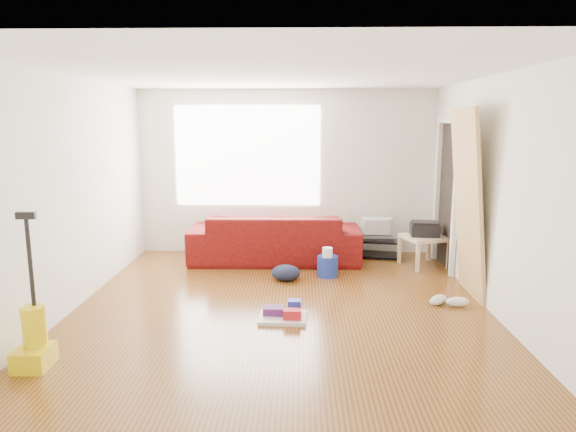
{
  "coord_description": "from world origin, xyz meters",
  "views": [
    {
      "loc": [
        0.2,
        -5.34,
        2.01
      ],
      "look_at": [
        0.06,
        0.6,
        0.92
      ],
      "focal_mm": 32.0,
      "sensor_mm": 36.0,
      "label": 1
    }
  ],
  "objects_px": {
    "side_table": "(424,241)",
    "backpack": "(286,280)",
    "vacuum": "(34,339)",
    "bucket": "(327,276)",
    "tv_stand": "(377,247)",
    "cleaning_tray": "(284,314)",
    "sofa": "(275,261)"
  },
  "relations": [
    {
      "from": "bucket",
      "to": "vacuum",
      "type": "bearing_deg",
      "value": -134.66
    },
    {
      "from": "tv_stand",
      "to": "cleaning_tray",
      "type": "xyz_separation_m",
      "value": [
        -1.32,
        -2.53,
        -0.09
      ]
    },
    {
      "from": "tv_stand",
      "to": "cleaning_tray",
      "type": "height_order",
      "value": "tv_stand"
    },
    {
      "from": "tv_stand",
      "to": "bucket",
      "type": "height_order",
      "value": "tv_stand"
    },
    {
      "from": "bucket",
      "to": "vacuum",
      "type": "xyz_separation_m",
      "value": [
        -2.57,
        -2.6,
        0.24
      ]
    },
    {
      "from": "side_table",
      "to": "vacuum",
      "type": "distance_m",
      "value": 5.04
    },
    {
      "from": "bucket",
      "to": "tv_stand",
      "type": "bearing_deg",
      "value": 52.05
    },
    {
      "from": "sofa",
      "to": "tv_stand",
      "type": "bearing_deg",
      "value": -169.96
    },
    {
      "from": "sofa",
      "to": "backpack",
      "type": "bearing_deg",
      "value": 100.67
    },
    {
      "from": "sofa",
      "to": "side_table",
      "type": "relative_size",
      "value": 3.6
    },
    {
      "from": "sofa",
      "to": "tv_stand",
      "type": "distance_m",
      "value": 1.55
    },
    {
      "from": "cleaning_tray",
      "to": "vacuum",
      "type": "distance_m",
      "value": 2.32
    },
    {
      "from": "tv_stand",
      "to": "bucket",
      "type": "relative_size",
      "value": 2.85
    },
    {
      "from": "tv_stand",
      "to": "side_table",
      "type": "relative_size",
      "value": 1.15
    },
    {
      "from": "bucket",
      "to": "backpack",
      "type": "xyz_separation_m",
      "value": [
        -0.55,
        -0.2,
        0.0
      ]
    },
    {
      "from": "backpack",
      "to": "cleaning_tray",
      "type": "bearing_deg",
      "value": -84.45
    },
    {
      "from": "sofa",
      "to": "tv_stand",
      "type": "height_order",
      "value": "sofa"
    },
    {
      "from": "tv_stand",
      "to": "vacuum",
      "type": "relative_size",
      "value": 0.6
    },
    {
      "from": "vacuum",
      "to": "sofa",
      "type": "bearing_deg",
      "value": 60.05
    },
    {
      "from": "sofa",
      "to": "vacuum",
      "type": "distance_m",
      "value": 3.83
    },
    {
      "from": "side_table",
      "to": "backpack",
      "type": "bearing_deg",
      "value": -159.42
    },
    {
      "from": "cleaning_tray",
      "to": "tv_stand",
      "type": "bearing_deg",
      "value": 62.42
    },
    {
      "from": "cleaning_tray",
      "to": "backpack",
      "type": "relative_size",
      "value": 1.35
    },
    {
      "from": "sofa",
      "to": "side_table",
      "type": "distance_m",
      "value": 2.15
    },
    {
      "from": "bucket",
      "to": "cleaning_tray",
      "type": "xyz_separation_m",
      "value": [
        -0.52,
        -1.51,
        0.05
      ]
    },
    {
      "from": "tv_stand",
      "to": "vacuum",
      "type": "bearing_deg",
      "value": -121.74
    },
    {
      "from": "vacuum",
      "to": "bucket",
      "type": "bearing_deg",
      "value": 44.18
    },
    {
      "from": "backpack",
      "to": "bucket",
      "type": "bearing_deg",
      "value": 24.41
    },
    {
      "from": "side_table",
      "to": "cleaning_tray",
      "type": "distance_m",
      "value": 2.81
    },
    {
      "from": "sofa",
      "to": "side_table",
      "type": "height_order",
      "value": "side_table"
    },
    {
      "from": "side_table",
      "to": "backpack",
      "type": "xyz_separation_m",
      "value": [
        -1.93,
        -0.72,
        -0.37
      ]
    },
    {
      "from": "sofa",
      "to": "bucket",
      "type": "relative_size",
      "value": 8.93
    }
  ]
}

